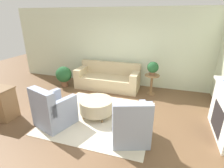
{
  "coord_description": "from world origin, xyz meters",
  "views": [
    {
      "loc": [
        1.51,
        -3.72,
        2.5
      ],
      "look_at": [
        0.15,
        0.55,
        0.75
      ],
      "focal_mm": 28.0,
      "sensor_mm": 36.0,
      "label": 1
    }
  ],
  "objects_px": {
    "ottoman_table": "(96,106)",
    "side_table": "(152,81)",
    "armchair_left": "(53,111)",
    "potted_plant_on_side_table": "(153,68)",
    "potted_plant_floor": "(64,75)",
    "couch": "(108,79)",
    "armchair_right": "(130,125)"
  },
  "relations": [
    {
      "from": "armchair_left",
      "to": "side_table",
      "type": "relative_size",
      "value": 1.45
    },
    {
      "from": "couch",
      "to": "ottoman_table",
      "type": "relative_size",
      "value": 2.61
    },
    {
      "from": "couch",
      "to": "side_table",
      "type": "relative_size",
      "value": 3.33
    },
    {
      "from": "ottoman_table",
      "to": "potted_plant_floor",
      "type": "bearing_deg",
      "value": 140.91
    },
    {
      "from": "armchair_left",
      "to": "potted_plant_on_side_table",
      "type": "relative_size",
      "value": 2.24
    },
    {
      "from": "armchair_right",
      "to": "potted_plant_on_side_table",
      "type": "bearing_deg",
      "value": 86.23
    },
    {
      "from": "ottoman_table",
      "to": "potted_plant_floor",
      "type": "relative_size",
      "value": 1.14
    },
    {
      "from": "armchair_left",
      "to": "couch",
      "type": "bearing_deg",
      "value": 80.09
    },
    {
      "from": "couch",
      "to": "potted_plant_on_side_table",
      "type": "distance_m",
      "value": 1.7
    },
    {
      "from": "armchair_left",
      "to": "ottoman_table",
      "type": "bearing_deg",
      "value": 40.37
    },
    {
      "from": "couch",
      "to": "potted_plant_floor",
      "type": "distance_m",
      "value": 1.66
    },
    {
      "from": "potted_plant_on_side_table",
      "to": "ottoman_table",
      "type": "bearing_deg",
      "value": -123.42
    },
    {
      "from": "couch",
      "to": "potted_plant_floor",
      "type": "xyz_separation_m",
      "value": [
        -1.61,
        -0.39,
        0.12
      ]
    },
    {
      "from": "couch",
      "to": "armchair_right",
      "type": "bearing_deg",
      "value": -62.18
    },
    {
      "from": "side_table",
      "to": "potted_plant_on_side_table",
      "type": "height_order",
      "value": "potted_plant_on_side_table"
    },
    {
      "from": "potted_plant_floor",
      "to": "couch",
      "type": "bearing_deg",
      "value": 13.71
    },
    {
      "from": "armchair_right",
      "to": "side_table",
      "type": "distance_m",
      "value": 2.58
    },
    {
      "from": "armchair_left",
      "to": "side_table",
      "type": "xyz_separation_m",
      "value": [
        2.06,
        2.57,
        0.07
      ]
    },
    {
      "from": "couch",
      "to": "potted_plant_on_side_table",
      "type": "xyz_separation_m",
      "value": [
        1.59,
        -0.12,
        0.61
      ]
    },
    {
      "from": "armchair_left",
      "to": "potted_plant_floor",
      "type": "height_order",
      "value": "armchair_left"
    },
    {
      "from": "couch",
      "to": "armchair_left",
      "type": "distance_m",
      "value": 2.73
    },
    {
      "from": "armchair_right",
      "to": "potted_plant_floor",
      "type": "relative_size",
      "value": 1.3
    },
    {
      "from": "ottoman_table",
      "to": "side_table",
      "type": "relative_size",
      "value": 1.28
    },
    {
      "from": "side_table",
      "to": "potted_plant_floor",
      "type": "distance_m",
      "value": 3.21
    },
    {
      "from": "ottoman_table",
      "to": "potted_plant_on_side_table",
      "type": "distance_m",
      "value": 2.33
    },
    {
      "from": "potted_plant_floor",
      "to": "potted_plant_on_side_table",
      "type": "bearing_deg",
      "value": 4.88
    },
    {
      "from": "potted_plant_on_side_table",
      "to": "side_table",
      "type": "bearing_deg",
      "value": 90.0
    },
    {
      "from": "armchair_right",
      "to": "side_table",
      "type": "height_order",
      "value": "armchair_right"
    },
    {
      "from": "potted_plant_floor",
      "to": "armchair_left",
      "type": "bearing_deg",
      "value": -63.64
    },
    {
      "from": "ottoman_table",
      "to": "potted_plant_floor",
      "type": "height_order",
      "value": "potted_plant_floor"
    },
    {
      "from": "armchair_right",
      "to": "side_table",
      "type": "relative_size",
      "value": 1.45
    },
    {
      "from": "armchair_left",
      "to": "potted_plant_on_side_table",
      "type": "bearing_deg",
      "value": 51.31
    }
  ]
}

